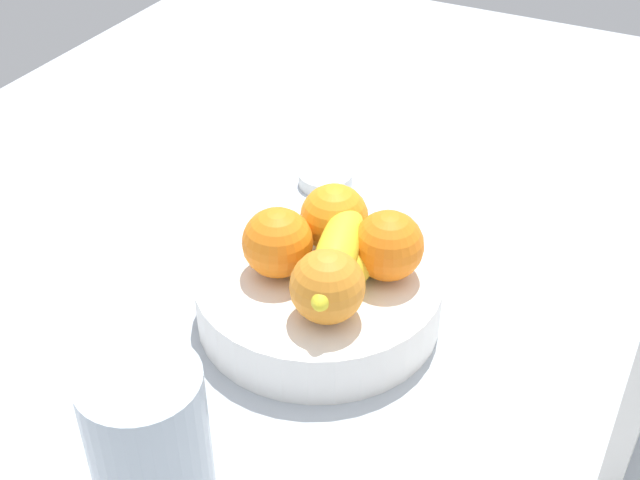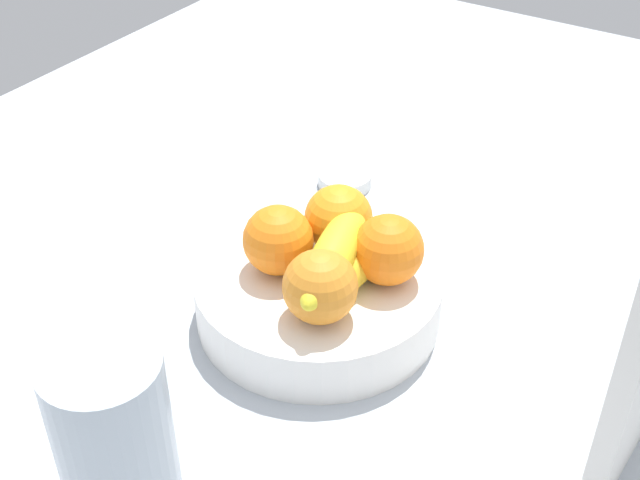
{
  "view_description": "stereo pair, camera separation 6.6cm",
  "coord_description": "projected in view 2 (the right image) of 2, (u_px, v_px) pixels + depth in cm",
  "views": [
    {
      "loc": [
        58.3,
        27.2,
        57.75
      ],
      "look_at": [
        -0.31,
        -2.44,
        9.48
      ],
      "focal_mm": 47.19,
      "sensor_mm": 36.0,
      "label": 1
    },
    {
      "loc": [
        55.04,
        32.92,
        57.75
      ],
      "look_at": [
        -0.31,
        -2.44,
        9.48
      ],
      "focal_mm": 47.19,
      "sensor_mm": 36.0,
      "label": 2
    }
  ],
  "objects": [
    {
      "name": "orange_front_left",
      "position": [
        278.0,
        240.0,
        0.82
      ],
      "size": [
        7.03,
        7.03,
        7.03
      ],
      "primitive_type": "sphere",
      "color": "orange",
      "rests_on": "fruit_bowl"
    },
    {
      "name": "ground_plane",
      "position": [
        338.0,
        335.0,
        0.87
      ],
      "size": [
        180.0,
        140.0,
        3.0
      ],
      "primitive_type": "cube",
      "color": "#ABB3BD"
    },
    {
      "name": "orange_back_left",
      "position": [
        339.0,
        219.0,
        0.85
      ],
      "size": [
        7.03,
        7.03,
        7.03
      ],
      "primitive_type": "sphere",
      "color": "orange",
      "rests_on": "fruit_bowl"
    },
    {
      "name": "orange_center",
      "position": [
        388.0,
        250.0,
        0.81
      ],
      "size": [
        7.03,
        7.03,
        7.03
      ],
      "primitive_type": "sphere",
      "color": "orange",
      "rests_on": "fruit_bowl"
    },
    {
      "name": "jar_lid",
      "position": [
        345.0,
        179.0,
        1.07
      ],
      "size": [
        6.8,
        6.8,
        1.72
      ],
      "primitive_type": "cylinder",
      "color": "silver",
      "rests_on": "ground_plane"
    },
    {
      "name": "thermos_tumbler",
      "position": [
        118.0,
        460.0,
        0.6
      ],
      "size": [
        8.31,
        8.31,
        19.41
      ],
      "primitive_type": "cylinder",
      "color": "#AEBBC6",
      "rests_on": "ground_plane"
    },
    {
      "name": "orange_front_right",
      "position": [
        320.0,
        287.0,
        0.77
      ],
      "size": [
        7.03,
        7.03,
        7.03
      ],
      "primitive_type": "sphere",
      "color": "orange",
      "rests_on": "fruit_bowl"
    },
    {
      "name": "fruit_bowl",
      "position": [
        320.0,
        293.0,
        0.86
      ],
      "size": [
        24.9,
        24.9,
        5.48
      ],
      "primitive_type": "cylinder",
      "color": "white",
      "rests_on": "ground_plane"
    },
    {
      "name": "banana_bunch",
      "position": [
        344.0,
        260.0,
        0.8
      ],
      "size": [
        18.75,
        8.11,
        6.2
      ],
      "color": "yellow",
      "rests_on": "fruit_bowl"
    }
  ]
}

